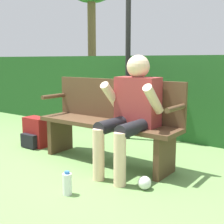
{
  "coord_description": "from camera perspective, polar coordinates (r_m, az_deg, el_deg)",
  "views": [
    {
      "loc": [
        1.98,
        -2.6,
        1.1
      ],
      "look_at": [
        0.15,
        -0.1,
        0.58
      ],
      "focal_mm": 50.0,
      "sensor_mm": 36.0,
      "label": 1
    }
  ],
  "objects": [
    {
      "name": "ground_plane",
      "position": [
        3.45,
        -1.04,
        -9.14
      ],
      "size": [
        40.0,
        40.0,
        0.0
      ],
      "primitive_type": "plane",
      "color": "#668E4C"
    },
    {
      "name": "backpack",
      "position": [
        4.13,
        -13.76,
        -3.7
      ],
      "size": [
        0.32,
        0.26,
        0.38
      ],
      "color": "maroon",
      "rests_on": "ground"
    },
    {
      "name": "person_seated",
      "position": [
        3.03,
        3.61,
        0.81
      ],
      "size": [
        0.57,
        0.65,
        1.15
      ],
      "color": "#993333",
      "rests_on": "ground"
    },
    {
      "name": "hedge_back",
      "position": [
        4.64,
        10.72,
        2.9
      ],
      "size": [
        12.0,
        0.56,
        1.16
      ],
      "color": "#1E4C1E",
      "rests_on": "ground"
    },
    {
      "name": "park_bench",
      "position": [
        3.38,
        -0.42,
        -1.38
      ],
      "size": [
        1.64,
        0.4,
        0.9
      ],
      "color": "#513823",
      "rests_on": "ground"
    },
    {
      "name": "litter_crumple",
      "position": [
        2.77,
        5.98,
        -12.74
      ],
      "size": [
        0.12,
        0.12,
        0.12
      ],
      "color": "silver",
      "rests_on": "ground"
    },
    {
      "name": "water_bottle",
      "position": [
        2.66,
        -8.19,
        -12.86
      ],
      "size": [
        0.08,
        0.08,
        0.2
      ],
      "color": "white",
      "rests_on": "ground"
    },
    {
      "name": "signpost",
      "position": [
        4.31,
        2.93,
        13.46
      ],
      "size": [
        0.33,
        0.09,
        2.52
      ],
      "color": "black",
      "rests_on": "ground"
    }
  ]
}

